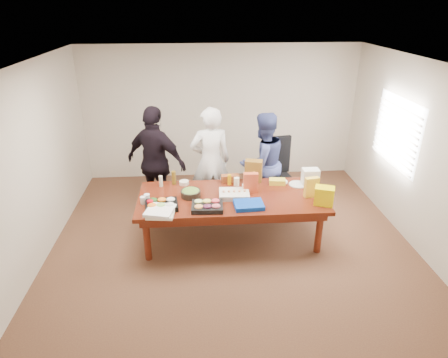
{
  "coord_description": "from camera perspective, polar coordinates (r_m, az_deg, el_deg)",
  "views": [
    {
      "loc": [
        -0.49,
        -5.12,
        3.42
      ],
      "look_at": [
        -0.11,
        0.1,
        0.99
      ],
      "focal_mm": 30.85,
      "sensor_mm": 36.0,
      "label": 1
    }
  ],
  "objects": [
    {
      "name": "window_panel",
      "position": [
        6.84,
        24.18,
        6.37
      ],
      "size": [
        0.03,
        1.4,
        1.1
      ],
      "primitive_type": "cube",
      "color": "white",
      "rests_on": "wall_right"
    },
    {
      "name": "person_center",
      "position": [
        6.54,
        -2.01,
        2.61
      ],
      "size": [
        0.74,
        0.54,
        1.89
      ],
      "primitive_type": "imported",
      "rotation": [
        0.0,
        0.0,
        3.28
      ],
      "color": "silver",
      "rests_on": "floor"
    },
    {
      "name": "mustard_bottle",
      "position": [
        6.12,
        0.8,
        -0.1
      ],
      "size": [
        0.06,
        0.06,
        0.17
      ],
      "primitive_type": "cylinder",
      "rotation": [
        0.0,
        0.0,
        -0.02
      ],
      "color": "#D7A002",
      "rests_on": "conference_table"
    },
    {
      "name": "chip_bag_yellow",
      "position": [
        5.86,
        12.83,
        -1.19
      ],
      "size": [
        0.22,
        0.12,
        0.31
      ],
      "primitive_type": "cube",
      "rotation": [
        0.0,
        0.0,
        0.18
      ],
      "color": "gold",
      "rests_on": "conference_table"
    },
    {
      "name": "grocery_bag_yellow",
      "position": [
        5.7,
        14.62,
        -2.42
      ],
      "size": [
        0.32,
        0.27,
        0.27
      ],
      "primitive_type": "cube",
      "rotation": [
        0.0,
        0.0,
        -0.35
      ],
      "color": "#E6CC01",
      "rests_on": "conference_table"
    },
    {
      "name": "red_cup",
      "position": [
        5.56,
        -10.86,
        -3.67
      ],
      "size": [
        0.11,
        0.11,
        0.11
      ],
      "primitive_type": "cylinder",
      "rotation": [
        0.0,
        0.0,
        -0.3
      ],
      "color": "#BD0211",
      "rests_on": "conference_table"
    },
    {
      "name": "clear_cup_a",
      "position": [
        5.68,
        -11.91,
        -3.11
      ],
      "size": [
        0.1,
        0.1,
        0.11
      ],
      "primitive_type": "cylinder",
      "rotation": [
        0.0,
        0.0,
        -0.34
      ],
      "color": "white",
      "rests_on": "conference_table"
    },
    {
      "name": "person_left",
      "position": [
        6.55,
        -10.0,
        2.42
      ],
      "size": [
        1.21,
        0.96,
        1.92
      ],
      "primitive_type": "imported",
      "rotation": [
        0.0,
        0.0,
        2.62
      ],
      "color": "black",
      "rests_on": "floor"
    },
    {
      "name": "plate_a",
      "position": [
        6.26,
        10.87,
        -0.79
      ],
      "size": [
        0.33,
        0.33,
        0.02
      ],
      "primitive_type": "cylinder",
      "rotation": [
        0.0,
        0.0,
        -0.2
      ],
      "color": "silver",
      "rests_on": "conference_table"
    },
    {
      "name": "clear_cup_b",
      "position": [
        5.73,
        -11.33,
        -2.76
      ],
      "size": [
        0.09,
        0.09,
        0.12
      ],
      "primitive_type": "cylinder",
      "rotation": [
        0.0,
        0.0,
        -0.12
      ],
      "color": "white",
      "rests_on": "conference_table"
    },
    {
      "name": "grocery_bag_white",
      "position": [
        6.24,
        12.67,
        0.27
      ],
      "size": [
        0.26,
        0.19,
        0.27
      ],
      "primitive_type": "cube",
      "rotation": [
        0.0,
        0.0,
        -0.02
      ],
      "color": "white",
      "rests_on": "conference_table"
    },
    {
      "name": "wall_back",
      "position": [
        7.92,
        -0.5,
        9.72
      ],
      "size": [
        5.5,
        0.04,
        2.7
      ],
      "primitive_type": "cube",
      "color": "beige",
      "rests_on": "floor"
    },
    {
      "name": "wall_left",
      "position": [
        5.97,
        -26.13,
        1.94
      ],
      "size": [
        0.04,
        5.0,
        2.7
      ],
      "primitive_type": "cube",
      "color": "beige",
      "rests_on": "floor"
    },
    {
      "name": "wall_right",
      "position": [
        6.41,
        26.54,
        3.32
      ],
      "size": [
        0.04,
        5.0,
        2.7
      ],
      "primitive_type": "cube",
      "color": "beige",
      "rests_on": "floor"
    },
    {
      "name": "wall_front",
      "position": [
        3.38,
        5.19,
        -13.05
      ],
      "size": [
        5.5,
        0.04,
        2.7
      ],
      "primitive_type": "cube",
      "color": "beige",
      "rests_on": "floor"
    },
    {
      "name": "office_chair",
      "position": [
        6.79,
        7.94,
        0.21
      ],
      "size": [
        0.72,
        0.72,
        1.23
      ],
      "primitive_type": "cube",
      "rotation": [
        0.0,
        0.0,
        0.17
      ],
      "color": "black",
      "rests_on": "floor"
    },
    {
      "name": "pizza_box_lower",
      "position": [
        5.39,
        -9.29,
        -4.93
      ],
      "size": [
        0.41,
        0.41,
        0.04
      ],
      "primitive_type": "cube",
      "rotation": [
        0.0,
        0.0,
        -0.12
      ],
      "color": "white",
      "rests_on": "conference_table"
    },
    {
      "name": "chip_bag_orange",
      "position": [
        5.88,
        3.91,
        -0.54
      ],
      "size": [
        0.21,
        0.15,
        0.3
      ],
      "primitive_type": "cube",
      "rotation": [
        0.0,
        0.0,
        0.34
      ],
      "color": "orange",
      "rests_on": "conference_table"
    },
    {
      "name": "ranch_bottle",
      "position": [
        6.14,
        -9.33,
        -0.32
      ],
      "size": [
        0.06,
        0.06,
        0.18
      ],
      "primitive_type": "cylinder",
      "rotation": [
        0.0,
        0.0,
        -0.06
      ],
      "color": "beige",
      "rests_on": "conference_table"
    },
    {
      "name": "bread_loaf",
      "position": [
        6.24,
        0.92,
        0.11
      ],
      "size": [
        0.29,
        0.14,
        0.11
      ],
      "primitive_type": "cube",
      "rotation": [
        0.0,
        0.0,
        0.08
      ],
      "color": "brown",
      "rests_on": "conference_table"
    },
    {
      "name": "banana_bunch",
      "position": [
        6.21,
        7.9,
        -0.39
      ],
      "size": [
        0.27,
        0.18,
        0.08
      ],
      "primitive_type": "cube",
      "rotation": [
        0.0,
        0.0,
        -0.13
      ],
      "color": "yellow",
      "rests_on": "conference_table"
    },
    {
      "name": "dip_bowl_a",
      "position": [
        6.04,
        3.38,
        -1.1
      ],
      "size": [
        0.15,
        0.15,
        0.06
      ],
      "primitive_type": "cylinder",
      "rotation": [
        0.0,
        0.0,
        -0.02
      ],
      "color": "beige",
      "rests_on": "conference_table"
    },
    {
      "name": "salad_bowl",
      "position": [
        5.79,
        -4.96,
        -2.16
      ],
      "size": [
        0.38,
        0.38,
        0.1
      ],
      "primitive_type": "cylinder",
      "rotation": [
        0.0,
        0.0,
        0.32
      ],
      "color": "black",
      "rests_on": "conference_table"
    },
    {
      "name": "floor",
      "position": [
        6.19,
        1.08,
        -8.8
      ],
      "size": [
        5.5,
        5.0,
        0.02
      ],
      "primitive_type": "cube",
      "color": "#47301E",
      "rests_on": "ground"
    },
    {
      "name": "person_right",
      "position": [
        6.65,
        5.72,
        2.36
      ],
      "size": [
        1.07,
        0.98,
        1.78
      ],
      "primitive_type": "imported",
      "rotation": [
        0.0,
        0.0,
        3.58
      ],
      "color": "#37407B",
      "rests_on": "floor"
    },
    {
      "name": "plate_b",
      "position": [
        6.31,
        8.35,
        -0.38
      ],
      "size": [
        0.3,
        0.3,
        0.01
      ],
      "primitive_type": "cylinder",
      "rotation": [
        0.0,
        0.0,
        0.32
      ],
      "color": "white",
      "rests_on": "conference_table"
    },
    {
      "name": "dip_bowl_b",
      "position": [
        6.18,
        -5.94,
        -0.55
      ],
      "size": [
        0.17,
        0.17,
        0.06
      ],
      "primitive_type": "cylinder",
      "rotation": [
        0.0,
        0.0,
        -0.15
      ],
      "color": "beige",
      "rests_on": "conference_table"
    },
    {
      "name": "window_blinds",
      "position": [
        6.82,
        23.88,
        6.38
      ],
      "size": [
        0.04,
        1.36,
        1.0
      ],
      "primitive_type": "cube",
      "color": "beige",
      "rests_on": "wall_right"
    },
    {
      "name": "dressing_bottle",
      "position": [
        6.18,
        -7.44,
        0.19
      ],
      "size": [
        0.07,
        0.07,
        0.22
      ],
      "primitive_type": "cylinder",
      "rotation": [
        0.0,
        0.0,
        -0.05
      ],
      "color": "brown",
      "rests_on": "conference_table"
    },
    {
      "name": "pizza_box_upper",
      "position": [
        5.36,
        -9.45,
        -4.63
      ],
      "size": [
        0.44,
        0.44,
        0.04
      ],
      "primitive_type": "cube",
      "rotation": [
        0.0,
        0.0,
        -0.25
      ],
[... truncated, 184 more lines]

